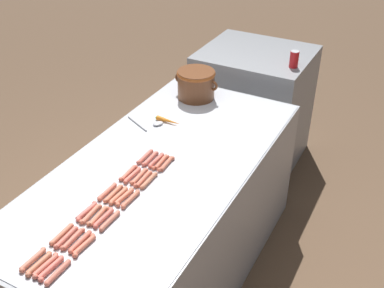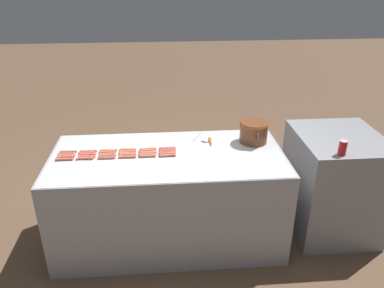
% 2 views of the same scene
% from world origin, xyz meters
% --- Properties ---
extents(ground_plane, '(20.00, 20.00, 0.00)m').
position_xyz_m(ground_plane, '(0.00, 0.00, 0.00)').
color(ground_plane, brown).
extents(griddle_counter, '(0.97, 2.05, 0.90)m').
position_xyz_m(griddle_counter, '(0.00, 0.00, 0.45)').
color(griddle_counter, '#9EA0A5').
rests_on(griddle_counter, ground_plane).
extents(back_cabinet, '(0.86, 0.76, 0.99)m').
position_xyz_m(back_cabinet, '(-0.05, 1.58, 0.49)').
color(back_cabinet, gray).
rests_on(back_cabinet, ground_plane).
extents(hot_dog_0, '(0.03, 0.15, 0.02)m').
position_xyz_m(hot_dog_0, '(-0.10, -0.87, 0.91)').
color(hot_dog_0, '#D07056').
rests_on(hot_dog_0, griddle_counter).
extents(hot_dog_1, '(0.03, 0.15, 0.02)m').
position_xyz_m(hot_dog_1, '(-0.09, -0.69, 0.91)').
color(hot_dog_1, '#CB6C50').
rests_on(hot_dog_1, griddle_counter).
extents(hot_dog_2, '(0.03, 0.15, 0.02)m').
position_xyz_m(hot_dog_2, '(-0.09, -0.52, 0.91)').
color(hot_dog_2, '#D46356').
rests_on(hot_dog_2, griddle_counter).
extents(hot_dog_3, '(0.03, 0.15, 0.02)m').
position_xyz_m(hot_dog_3, '(-0.10, -0.35, 0.91)').
color(hot_dog_3, '#D26954').
rests_on(hot_dog_3, griddle_counter).
extents(hot_dog_4, '(0.03, 0.15, 0.02)m').
position_xyz_m(hot_dog_4, '(-0.09, -0.17, 0.91)').
color(hot_dog_4, '#D46953').
rests_on(hot_dog_4, griddle_counter).
extents(hot_dog_5, '(0.03, 0.15, 0.02)m').
position_xyz_m(hot_dog_5, '(-0.10, 0.00, 0.91)').
color(hot_dog_5, '#CD6654').
rests_on(hot_dog_5, griddle_counter).
extents(hot_dog_6, '(0.03, 0.15, 0.02)m').
position_xyz_m(hot_dog_6, '(-0.06, -0.88, 0.91)').
color(hot_dog_6, '#CA7050').
rests_on(hot_dog_6, griddle_counter).
extents(hot_dog_7, '(0.03, 0.15, 0.02)m').
position_xyz_m(hot_dog_7, '(-0.06, -0.70, 0.91)').
color(hot_dog_7, '#CD6352').
rests_on(hot_dog_7, griddle_counter).
extents(hot_dog_8, '(0.03, 0.15, 0.02)m').
position_xyz_m(hot_dog_8, '(-0.06, -0.53, 0.91)').
color(hot_dog_8, '#CD6F55').
rests_on(hot_dog_8, griddle_counter).
extents(hot_dog_9, '(0.03, 0.15, 0.02)m').
position_xyz_m(hot_dog_9, '(-0.06, -0.35, 0.91)').
color(hot_dog_9, '#D06F51').
rests_on(hot_dog_9, griddle_counter).
extents(hot_dog_10, '(0.03, 0.15, 0.02)m').
position_xyz_m(hot_dog_10, '(-0.06, -0.18, 0.91)').
color(hot_dog_10, '#D86655').
rests_on(hot_dog_10, griddle_counter).
extents(hot_dog_11, '(0.03, 0.15, 0.02)m').
position_xyz_m(hot_dog_11, '(-0.06, -0.00, 0.91)').
color(hot_dog_11, '#CE6556').
rests_on(hot_dog_11, griddle_counter).
extents(hot_dog_12, '(0.03, 0.15, 0.02)m').
position_xyz_m(hot_dog_12, '(-0.03, -0.87, 0.91)').
color(hot_dog_12, '#D06855').
rests_on(hot_dog_12, griddle_counter).
extents(hot_dog_13, '(0.03, 0.15, 0.02)m').
position_xyz_m(hot_dog_13, '(-0.03, -0.69, 0.91)').
color(hot_dog_13, '#CE6954').
rests_on(hot_dog_13, griddle_counter).
extents(hot_dog_14, '(0.03, 0.15, 0.02)m').
position_xyz_m(hot_dog_14, '(-0.03, -0.52, 0.91)').
color(hot_dog_14, '#CF7051').
rests_on(hot_dog_14, griddle_counter).
extents(hot_dog_15, '(0.03, 0.15, 0.02)m').
position_xyz_m(hot_dog_15, '(-0.03, -0.35, 0.91)').
color(hot_dog_15, '#CC6D4F').
rests_on(hot_dog_15, griddle_counter).
extents(hot_dog_16, '(0.03, 0.15, 0.02)m').
position_xyz_m(hot_dog_16, '(-0.03, -0.17, 0.91)').
color(hot_dog_16, '#D47056').
rests_on(hot_dog_16, griddle_counter).
extents(hot_dog_17, '(0.03, 0.15, 0.02)m').
position_xyz_m(hot_dog_17, '(-0.03, 0.00, 0.91)').
color(hot_dog_17, '#CD6354').
rests_on(hot_dog_17, griddle_counter).
extents(hot_dog_18, '(0.03, 0.15, 0.02)m').
position_xyz_m(hot_dog_18, '(0.00, -0.87, 0.91)').
color(hot_dog_18, '#D86556').
rests_on(hot_dog_18, griddle_counter).
extents(hot_dog_19, '(0.03, 0.15, 0.02)m').
position_xyz_m(hot_dog_19, '(0.01, -0.69, 0.91)').
color(hot_dog_19, '#D06450').
rests_on(hot_dog_19, griddle_counter).
extents(hot_dog_20, '(0.03, 0.15, 0.02)m').
position_xyz_m(hot_dog_20, '(0.01, -0.52, 0.91)').
color(hot_dog_20, '#D26455').
rests_on(hot_dog_20, griddle_counter).
extents(hot_dog_21, '(0.03, 0.15, 0.02)m').
position_xyz_m(hot_dog_21, '(0.00, -0.34, 0.91)').
color(hot_dog_21, '#D26D51').
rests_on(hot_dog_21, griddle_counter).
extents(hot_dog_22, '(0.03, 0.15, 0.02)m').
position_xyz_m(hot_dog_22, '(0.01, -0.18, 0.91)').
color(hot_dog_22, '#D06A52').
rests_on(hot_dog_22, griddle_counter).
extents(hot_dog_23, '(0.03, 0.15, 0.02)m').
position_xyz_m(hot_dog_23, '(0.01, -0.00, 0.91)').
color(hot_dog_23, '#CD674D').
rests_on(hot_dog_23, griddle_counter).
extents(hot_dog_24, '(0.02, 0.15, 0.02)m').
position_xyz_m(hot_dog_24, '(0.04, -0.87, 0.91)').
color(hot_dog_24, '#D46551').
rests_on(hot_dog_24, griddle_counter).
extents(hot_dog_25, '(0.03, 0.15, 0.02)m').
position_xyz_m(hot_dog_25, '(0.04, -0.70, 0.91)').
color(hot_dog_25, '#D7694F').
rests_on(hot_dog_25, griddle_counter).
extents(hot_dog_26, '(0.03, 0.15, 0.02)m').
position_xyz_m(hot_dog_26, '(0.04, -0.52, 0.91)').
color(hot_dog_26, '#CD6A54').
rests_on(hot_dog_26, griddle_counter).
extents(hot_dog_27, '(0.03, 0.15, 0.02)m').
position_xyz_m(hot_dog_27, '(0.04, -0.34, 0.91)').
color(hot_dog_27, '#D46A4E').
rests_on(hot_dog_27, griddle_counter).
extents(hot_dog_28, '(0.03, 0.15, 0.02)m').
position_xyz_m(hot_dog_28, '(0.04, -0.17, 0.91)').
color(hot_dog_28, '#C97253').
rests_on(hot_dog_28, griddle_counter).
extents(hot_dog_29, '(0.03, 0.15, 0.02)m').
position_xyz_m(hot_dog_29, '(0.04, -0.00, 0.91)').
color(hot_dog_29, '#CB674E').
rests_on(hot_dog_29, griddle_counter).
extents(bean_pot, '(0.33, 0.27, 0.20)m').
position_xyz_m(bean_pot, '(-0.20, 0.80, 1.01)').
color(bean_pot, brown).
rests_on(bean_pot, griddle_counter).
extents(serving_spoon, '(0.26, 0.15, 0.02)m').
position_xyz_m(serving_spoon, '(-0.27, 0.34, 0.90)').
color(serving_spoon, '#B7B7BC').
rests_on(serving_spoon, griddle_counter).
extents(carrot, '(0.18, 0.03, 0.03)m').
position_xyz_m(carrot, '(-0.19, 0.40, 0.91)').
color(carrot, orange).
rests_on(carrot, griddle_counter).
extents(soda_can, '(0.07, 0.07, 0.12)m').
position_xyz_m(soda_can, '(0.30, 1.42, 1.05)').
color(soda_can, red).
rests_on(soda_can, back_cabinet).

